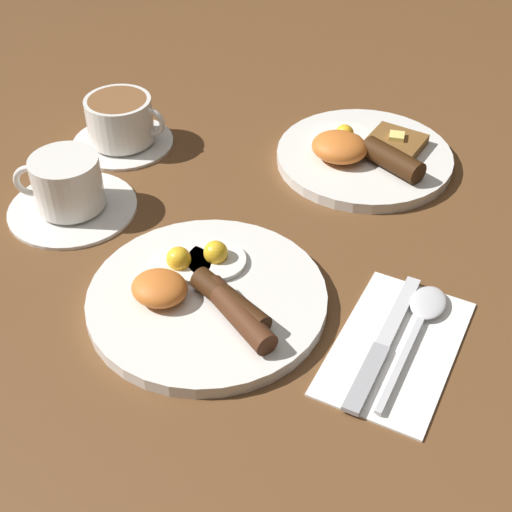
# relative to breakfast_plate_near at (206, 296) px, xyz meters

# --- Properties ---
(ground_plane) EXTENTS (3.00, 3.00, 0.00)m
(ground_plane) POSITION_rel_breakfast_plate_near_xyz_m (0.00, 0.00, -0.01)
(ground_plane) COLOR brown
(breakfast_plate_near) EXTENTS (0.26, 0.26, 0.04)m
(breakfast_plate_near) POSITION_rel_breakfast_plate_near_xyz_m (0.00, 0.00, 0.00)
(breakfast_plate_near) COLOR silver
(breakfast_plate_near) RESTS_ON ground_plane
(breakfast_plate_far) EXTENTS (0.24, 0.24, 0.05)m
(breakfast_plate_far) POSITION_rel_breakfast_plate_near_xyz_m (0.07, 0.33, 0.00)
(breakfast_plate_far) COLOR silver
(breakfast_plate_far) RESTS_ON ground_plane
(teacup_near) EXTENTS (0.16, 0.16, 0.07)m
(teacup_near) POSITION_rel_breakfast_plate_near_xyz_m (-0.23, 0.08, 0.02)
(teacup_near) COLOR silver
(teacup_near) RESTS_ON ground_plane
(teacup_far) EXTENTS (0.14, 0.14, 0.07)m
(teacup_far) POSITION_rel_breakfast_plate_near_xyz_m (-0.25, 0.24, 0.02)
(teacup_far) COLOR silver
(teacup_far) RESTS_ON ground_plane
(napkin) EXTENTS (0.12, 0.20, 0.01)m
(napkin) POSITION_rel_breakfast_plate_near_xyz_m (0.20, 0.02, -0.01)
(napkin) COLOR white
(napkin) RESTS_ON ground_plane
(knife) EXTENTS (0.02, 0.20, 0.01)m
(knife) POSITION_rel_breakfast_plate_near_xyz_m (0.19, 0.01, -0.00)
(knife) COLOR silver
(knife) RESTS_ON napkin
(spoon) EXTENTS (0.04, 0.19, 0.01)m
(spoon) POSITION_rel_breakfast_plate_near_xyz_m (0.22, 0.07, -0.00)
(spoon) COLOR silver
(spoon) RESTS_ON napkin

